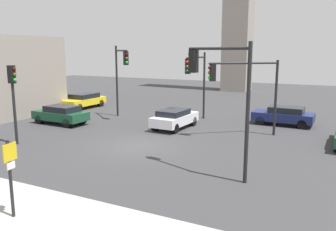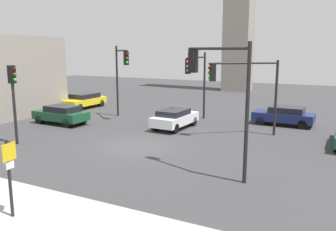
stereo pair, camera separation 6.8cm
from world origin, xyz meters
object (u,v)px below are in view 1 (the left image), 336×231
(traffic_light_2, at_px, (220,83))
(car_1, at_px, (61,114))
(traffic_light_0, at_px, (13,89))
(traffic_light_1, at_px, (244,81))
(traffic_light_4, at_px, (197,73))
(direction_sign, at_px, (10,172))
(car_0, at_px, (174,118))
(car_2, at_px, (284,115))
(traffic_light_3, at_px, (121,68))
(car_4, at_px, (83,100))

(traffic_light_2, bearing_deg, car_1, -0.54)
(traffic_light_0, distance_m, car_1, 6.19)
(traffic_light_1, bearing_deg, traffic_light_4, -69.70)
(traffic_light_2, height_order, traffic_light_4, traffic_light_2)
(direction_sign, height_order, traffic_light_0, traffic_light_0)
(direction_sign, xyz_separation_m, traffic_light_1, (3.49, 14.18, 1.85))
(car_0, bearing_deg, traffic_light_0, 143.96)
(traffic_light_0, bearing_deg, car_2, 32.13)
(traffic_light_3, bearing_deg, traffic_light_0, -56.63)
(direction_sign, distance_m, traffic_light_2, 8.60)
(traffic_light_1, xyz_separation_m, traffic_light_4, (-4.17, 2.56, 0.19))
(direction_sign, height_order, car_1, direction_sign)
(traffic_light_0, xyz_separation_m, traffic_light_3, (0.98, 9.24, 0.77))
(traffic_light_1, height_order, car_0, traffic_light_1)
(direction_sign, distance_m, car_0, 14.52)
(traffic_light_2, height_order, car_2, traffic_light_2)
(traffic_light_4, distance_m, car_4, 12.54)
(car_1, height_order, car_2, car_1)
(direction_sign, relative_size, traffic_light_0, 0.55)
(car_1, bearing_deg, car_0, -160.83)
(car_0, xyz_separation_m, car_1, (-8.06, -2.47, 0.01))
(traffic_light_0, distance_m, traffic_light_4, 12.34)
(direction_sign, height_order, car_2, direction_sign)
(traffic_light_0, relative_size, traffic_light_4, 0.87)
(traffic_light_0, relative_size, car_2, 1.06)
(traffic_light_3, height_order, car_4, traffic_light_3)
(car_0, distance_m, car_1, 8.43)
(traffic_light_0, height_order, car_4, traffic_light_0)
(direction_sign, bearing_deg, car_1, 119.60)
(direction_sign, relative_size, traffic_light_4, 0.48)
(car_2, xyz_separation_m, car_4, (-17.99, -0.56, 0.01))
(traffic_light_1, xyz_separation_m, traffic_light_2, (0.87, -7.15, 0.52))
(traffic_light_2, distance_m, traffic_light_3, 14.07)
(traffic_light_1, height_order, car_4, traffic_light_1)
(traffic_light_0, distance_m, traffic_light_2, 12.02)
(car_2, bearing_deg, car_1, 26.96)
(traffic_light_0, distance_m, traffic_light_1, 13.48)
(car_4, bearing_deg, traffic_light_3, 67.43)
(car_0, bearing_deg, traffic_light_1, -90.37)
(traffic_light_2, xyz_separation_m, traffic_light_4, (-5.04, 9.71, -0.33))
(car_4, bearing_deg, car_1, 28.02)
(traffic_light_4, height_order, car_4, traffic_light_4)
(car_0, bearing_deg, car_1, 109.61)
(traffic_light_1, bearing_deg, car_4, -52.70)
(traffic_light_4, bearing_deg, direction_sign, -2.73)
(car_2, bearing_deg, traffic_light_1, 71.37)
(car_4, bearing_deg, traffic_light_2, 56.90)
(car_0, relative_size, car_4, 0.90)
(traffic_light_2, relative_size, car_2, 1.34)
(car_2, bearing_deg, traffic_light_3, 16.32)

